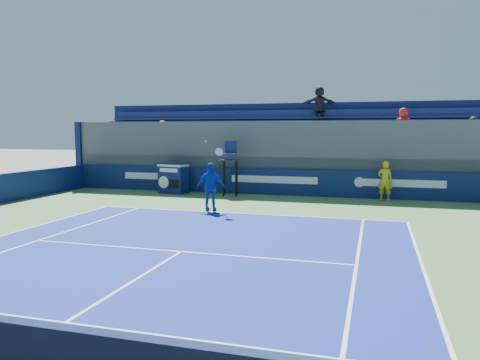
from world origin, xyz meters
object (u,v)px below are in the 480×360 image
(match_clock, at_px, (173,178))
(umpire_chair, at_px, (230,162))
(tennis_player, at_px, (211,187))
(ball_person, at_px, (385,181))

(match_clock, height_order, umpire_chair, umpire_chair)
(match_clock, relative_size, tennis_player, 0.56)
(ball_person, distance_m, tennis_player, 7.55)
(ball_person, height_order, umpire_chair, umpire_chair)
(match_clock, distance_m, umpire_chair, 2.94)
(ball_person, relative_size, tennis_player, 0.65)
(match_clock, bearing_deg, ball_person, 1.32)
(ball_person, height_order, match_clock, ball_person)
(umpire_chair, bearing_deg, match_clock, 179.24)
(ball_person, xyz_separation_m, tennis_player, (-6.15, -4.38, 0.04))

